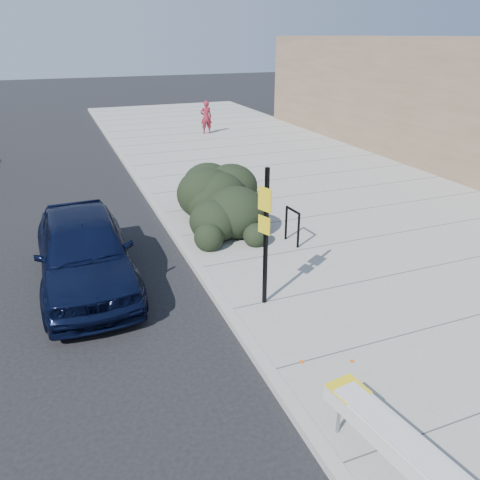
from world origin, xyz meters
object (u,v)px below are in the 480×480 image
object	(u,v)px
bench	(397,441)
pedestrian	(206,117)
sign_post	(265,231)
sedan_navy	(84,250)
bike_rack	(292,223)

from	to	relation	value
bench	pedestrian	distance (m)	22.44
sign_post	pedestrian	size ratio (longest dim) A/B	1.62
bench	pedestrian	bearing A→B (deg)	69.80
bench	sedan_navy	distance (m)	7.47
bike_rack	sign_post	size ratio (longest dim) A/B	0.34
bench	sedan_navy	size ratio (longest dim) A/B	0.47
sedan_navy	sign_post	bearing A→B (deg)	-37.23
bench	pedestrian	xyz separation A→B (m)	(4.62, 21.96, 0.34)
bike_rack	sedan_navy	world-z (taller)	sedan_navy
sign_post	bench	bearing A→B (deg)	-113.33
bench	sedan_navy	world-z (taller)	sedan_navy
bench	bike_rack	xyz separation A→B (m)	(2.11, 6.82, 0.04)
bike_rack	sedan_navy	bearing A→B (deg)	175.39
bike_rack	sign_post	xyz separation A→B (m)	(-1.92, -2.47, 1.03)
sedan_navy	bike_rack	bearing A→B (deg)	-0.26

